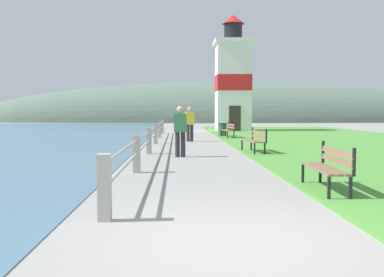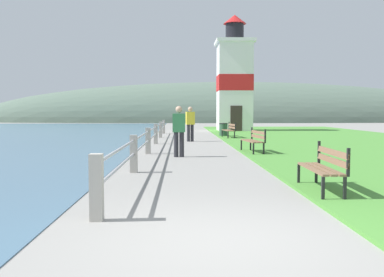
# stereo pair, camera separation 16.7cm
# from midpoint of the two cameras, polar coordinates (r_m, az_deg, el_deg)

# --- Properties ---
(ground_plane) EXTENTS (160.00, 160.00, 0.00)m
(ground_plane) POSITION_cam_midpoint_polar(r_m,az_deg,el_deg) (5.32, 4.76, -13.43)
(ground_plane) COLOR gray
(grass_verge) EXTENTS (12.00, 44.36, 0.06)m
(grass_verge) POSITION_cam_midpoint_polar(r_m,az_deg,el_deg) (21.58, 21.24, -0.68)
(grass_verge) COLOR #4C8E38
(grass_verge) RESTS_ON ground_plane
(seawall_railing) EXTENTS (0.18, 24.31, 0.96)m
(seawall_railing) POSITION_cam_midpoint_polar(r_m,az_deg,el_deg) (18.18, -5.04, 0.47)
(seawall_railing) COLOR #A8A399
(seawall_railing) RESTS_ON ground_plane
(park_bench_near) EXTENTS (0.53, 1.78, 0.94)m
(park_bench_near) POSITION_cam_midpoint_polar(r_m,az_deg,el_deg) (8.55, 17.77, -3.41)
(park_bench_near) COLOR brown
(park_bench_near) RESTS_ON ground_plane
(park_bench_midway) EXTENTS (0.66, 1.80, 0.94)m
(park_bench_midway) POSITION_cam_midpoint_polar(r_m,az_deg,el_deg) (15.96, 8.61, -0.08)
(park_bench_midway) COLOR brown
(park_bench_midway) RESTS_ON ground_plane
(park_bench_far) EXTENTS (0.65, 1.73, 0.94)m
(park_bench_far) POSITION_cam_midpoint_polar(r_m,az_deg,el_deg) (24.77, 5.23, 1.25)
(park_bench_far) COLOR brown
(park_bench_far) RESTS_ON ground_plane
(lighthouse) EXTENTS (3.01, 3.01, 9.12)m
(lighthouse) POSITION_cam_midpoint_polar(r_m,az_deg,el_deg) (34.25, 5.81, 7.67)
(lighthouse) COLOR white
(lighthouse) RESTS_ON ground_plane
(person_strolling) EXTENTS (0.43, 0.24, 1.74)m
(person_strolling) POSITION_cam_midpoint_polar(r_m,az_deg,el_deg) (14.60, -1.43, 1.21)
(person_strolling) COLOR #28282D
(person_strolling) RESTS_ON ground_plane
(person_by_railing) EXTENTS (0.48, 0.33, 1.81)m
(person_by_railing) POSITION_cam_midpoint_polar(r_m,az_deg,el_deg) (22.18, -0.02, 2.13)
(person_by_railing) COLOR #28282D
(person_by_railing) RESTS_ON ground_plane
(trash_bin) EXTENTS (0.54, 0.54, 0.84)m
(trash_bin) POSITION_cam_midpoint_polar(r_m,az_deg,el_deg) (26.46, 4.38, 1.16)
(trash_bin) COLOR #2D5138
(trash_bin) RESTS_ON ground_plane
(distant_hillside) EXTENTS (80.00, 16.00, 12.00)m
(distant_hillside) POSITION_cam_midpoint_polar(r_m,az_deg,el_deg) (65.21, 6.03, 2.24)
(distant_hillside) COLOR #566B5B
(distant_hillside) RESTS_ON ground_plane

